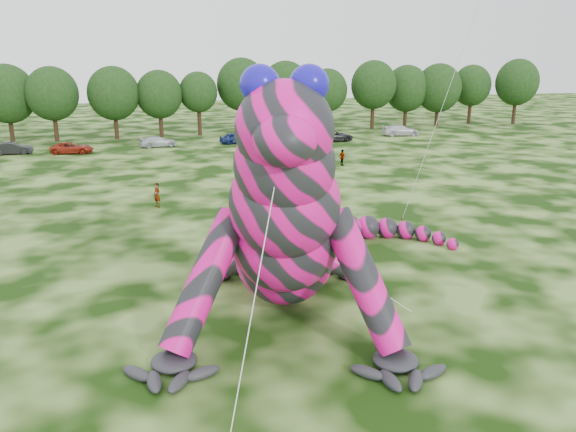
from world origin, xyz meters
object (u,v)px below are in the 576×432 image
Objects in this scene: tree_12 at (327,100)px; spectator_5 at (319,192)px; tree_5 at (8,103)px; tree_6 at (53,104)px; car_3 at (158,142)px; spectator_3 at (342,158)px; car_2 at (72,148)px; car_6 at (334,136)px; tree_9 at (199,104)px; tree_10 at (242,95)px; tree_17 at (516,92)px; tree_8 at (160,104)px; tree_14 at (406,96)px; tree_16 at (471,94)px; spectator_0 at (157,195)px; spectator_2 at (319,159)px; car_4 at (236,138)px; tree_11 at (286,96)px; car_5 at (280,134)px; tree_13 at (373,95)px; tree_15 at (438,95)px; inflatable_gecko at (284,183)px; car_7 at (401,130)px.

spectator_5 is (-15.47, -40.75, -3.63)m from tree_12.
tree_6 is at bearing -17.46° from tree_5.
car_3 is 2.70× the size of spectator_3.
car_6 reaches higher than car_2.
tree_10 reaches higher than tree_9.
car_2 is (-66.88, -10.66, -4.50)m from tree_17.
tree_14 is at bearing 2.64° from tree_8.
spectator_5 is at bearing -133.98° from tree_16.
tree_9 is at bearing 137.72° from spectator_0.
spectator_0 is at bearing -32.30° from spectator_2.
tree_14 is 2.30× the size of car_4.
tree_14 is at bearing 1.54° from tree_11.
car_3 is at bearing 103.35° from car_5.
tree_8 is at bearing -36.23° from car_2.
tree_17 is at bearing -6.36° from tree_14.
tree_13 is 24.82m from car_4.
tree_14 reaches higher than car_2.
tree_9 is at bearing -46.61° from car_2.
tree_9 is 0.86× the size of tree_13.
tree_16 is 36.46m from car_5.
tree_17 is (13.47, -1.11, 0.33)m from tree_15.
car_5 is (6.14, 1.48, 0.03)m from car_4.
inflatable_gecko is at bearing 0.73° from spectator_2.
car_4 is (21.94, -8.47, -4.05)m from tree_6.
tree_12 is 2.02× the size of car_5.
tree_14 is (56.59, 0.29, -0.20)m from tree_5.
tree_9 is at bearing 57.72° from car_6.
car_4 is (3.32, -9.13, -3.64)m from tree_9.
tree_10 is at bearing 175.79° from tree_13.
car_7 is (50.87, -9.45, -4.15)m from tree_5.
tree_6 is at bearing -178.39° from tree_12.
car_2 is 1.13× the size of car_4.
inflatable_gecko is 32.41m from spectator_3.
tree_9 is 28.12m from spectator_2.
spectator_2 is at bearing -170.97° from car_4.
inflatable_gecko reaches higher than tree_8.
spectator_5 is (-33.93, -40.79, -3.96)m from tree_15.
tree_10 is 28.61m from spectator_3.
car_2 is (-48.39, -12.72, -4.06)m from tree_14.
car_6 is at bearing -155.93° from tree_16.
tree_17 is at bearing 144.41° from spectator_2.
car_3 is 29.06m from spectator_0.
tree_13 is at bearing -4.92° from tree_12.
spectator_2 is (13.63, -26.26, -3.65)m from tree_8.
spectator_5 is (0.16, -31.23, 0.16)m from car_4.
inflatable_gecko is 2.08× the size of tree_11.
tree_15 is 1.87× the size of car_7.
tree_15 is (5.01, -0.95, 0.12)m from tree_14.
tree_5 reaches higher than tree_12.
tree_5 is 1.97× the size of car_6.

